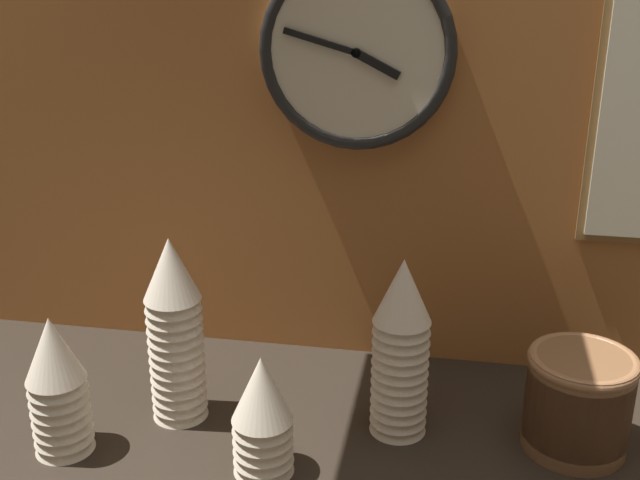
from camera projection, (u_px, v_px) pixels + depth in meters
The scene contains 8 objects.
ground_plane at pixel (344, 442), 1.23m from camera, with size 1.60×0.56×0.04m, color black.
wall_tiled_back at pixel (373, 56), 1.27m from camera, with size 1.60×0.03×1.05m.
cup_stack_center_left at pixel (176, 329), 1.21m from camera, with size 0.09×0.09×0.30m.
cup_stack_left at pixel (57, 385), 1.14m from camera, with size 0.09×0.09×0.21m.
cup_stack_center at pixel (262, 415), 1.10m from camera, with size 0.09×0.09×0.18m.
cup_stack_center_right at pixel (401, 348), 1.17m from camera, with size 0.09×0.09×0.28m.
bowl_stack_right at pixel (578, 400), 1.16m from camera, with size 0.16×0.16×0.15m.
wall_clock at pixel (357, 52), 1.24m from camera, with size 0.31×0.03×0.31m.
Camera 1 is at (0.15, -1.02, 0.71)m, focal length 45.00 mm.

